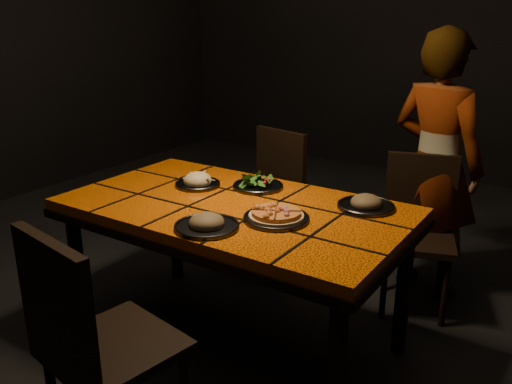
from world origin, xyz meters
The scene contains 11 objects.
room_shell centered at (0.00, 0.00, 1.50)m, with size 6.04×7.04×3.08m.
dining_table centered at (0.00, 0.00, 0.67)m, with size 1.62×0.92×0.75m.
chair_near centered at (0.04, -0.91, 0.54)m, with size 0.49×0.49×0.94m.
chair_far_left centered at (-0.35, 0.87, 0.51)m, with size 0.47×0.47×0.89m.
chair_far_right centered at (0.61, 0.90, 0.49)m, with size 0.49×0.49×0.86m.
diner centered at (0.62, 1.11, 0.77)m, with size 0.56×0.37×1.54m, color brown.
plate_pizza centered at (0.27, -0.07, 0.77)m, with size 0.32×0.32×0.04m.
plate_pasta centered at (-0.32, 0.12, 0.77)m, with size 0.23×0.23×0.08m.
plate_salad centered at (-0.04, 0.26, 0.78)m, with size 0.26×0.26×0.07m.
plate_mushroom_a centered at (0.08, -0.31, 0.77)m, with size 0.27×0.27×0.09m.
plate_mushroom_b centered at (0.54, 0.28, 0.77)m, with size 0.26×0.26×0.09m.
Camera 1 is at (1.40, -1.94, 1.61)m, focal length 38.00 mm.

